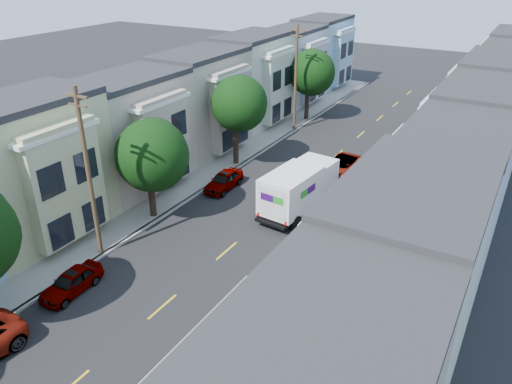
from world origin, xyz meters
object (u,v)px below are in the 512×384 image
at_px(parked_left_d, 224,181).
at_px(parked_right_d, 409,140).
at_px(utility_pole_near, 89,175).
at_px(utility_pole_far, 296,78).
at_px(tree_c, 151,155).
at_px(parked_right_c, 367,188).
at_px(tree_d, 238,104).
at_px(parked_left_c, 71,282).
at_px(fedex_truck, 299,187).
at_px(lead_sedan, 340,166).
at_px(tree_e, 311,73).
at_px(tree_far_r, 440,106).
at_px(parked_right_b, 235,340).

xyz_separation_m(parked_left_d, parked_right_d, (9.80, 15.48, 0.08)).
distance_m(utility_pole_near, utility_pole_far, 26.00).
height_order(tree_c, parked_right_d, tree_c).
bearing_deg(parked_right_c, utility_pole_far, 137.34).
distance_m(tree_c, tree_d, 10.53).
bearing_deg(utility_pole_near, utility_pole_far, 90.00).
xyz_separation_m(utility_pole_far, parked_left_d, (1.40, -14.86, -4.48)).
xyz_separation_m(tree_c, parked_right_c, (11.20, 9.95, -3.79)).
bearing_deg(tree_c, parked_left_d, 76.95).
height_order(parked_left_c, parked_left_d, parked_left_d).
relative_size(tree_d, parked_left_c, 1.98).
bearing_deg(utility_pole_near, parked_right_d, 67.18).
relative_size(fedex_truck, lead_sedan, 1.35).
bearing_deg(tree_c, tree_e, 90.00).
xyz_separation_m(tree_far_r, fedex_truck, (-5.43, -17.17, -2.09)).
distance_m(tree_far_r, parked_right_d, 3.95).
relative_size(parked_left_c, parked_right_c, 0.82).
xyz_separation_m(parked_left_d, parked_right_b, (9.80, -13.96, 0.07)).
xyz_separation_m(tree_e, utility_pole_far, (0.00, -3.57, 0.13)).
height_order(tree_d, parked_right_d, tree_d).
bearing_deg(parked_left_c, lead_sedan, 70.11).
xyz_separation_m(parked_left_c, parked_right_c, (9.80, 18.44, 0.13)).
bearing_deg(utility_pole_far, lead_sedan, -44.68).
height_order(utility_pole_near, parked_right_d, utility_pole_near).
distance_m(tree_c, utility_pole_far, 20.92).
distance_m(utility_pole_far, parked_right_b, 31.24).
relative_size(tree_c, parked_right_b, 1.53).
xyz_separation_m(tree_c, parked_right_d, (11.20, 21.53, -3.80)).
distance_m(parked_left_c, parked_left_d, 14.54).
bearing_deg(parked_left_c, tree_c, 96.53).
distance_m(parked_right_c, parked_right_d, 11.58).
bearing_deg(parked_right_d, tree_d, -132.41).
height_order(utility_pole_far, parked_right_c, utility_pole_far).
xyz_separation_m(fedex_truck, parked_left_d, (-6.37, 0.35, -1.12)).
height_order(utility_pole_far, parked_left_c, utility_pole_far).
height_order(parked_right_b, parked_right_d, parked_right_d).
height_order(tree_d, parked_right_c, tree_d).
relative_size(tree_d, parked_right_b, 1.67).
bearing_deg(parked_right_c, parked_right_b, -88.29).
bearing_deg(parked_right_b, tree_e, 115.00).
relative_size(tree_far_r, parked_left_d, 1.33).
height_order(fedex_truck, parked_right_d, fedex_truck).
bearing_deg(tree_d, parked_right_b, -58.70).
xyz_separation_m(tree_c, tree_d, (-0.00, 10.51, 0.74)).
bearing_deg(utility_pole_far, parked_left_c, -87.27).
relative_size(parked_left_d, parked_right_b, 0.91).
height_order(tree_c, utility_pole_near, utility_pole_near).
bearing_deg(parked_left_c, parked_right_c, 59.17).
xyz_separation_m(lead_sedan, parked_right_b, (3.21, -20.92, 0.05)).
bearing_deg(tree_d, parked_left_d, -72.53).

